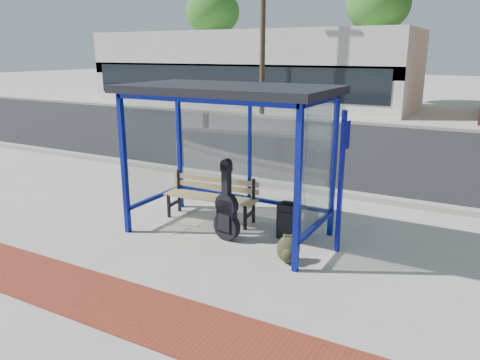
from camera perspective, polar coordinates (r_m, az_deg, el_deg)
The scene contains 19 objects.
ground at distance 7.82m, azimuth -1.44°, elevation -6.50°, with size 120.00×120.00×0.00m, color #B2ADA0.
brick_paver_strip at distance 5.94m, azimuth -14.59°, elevation -14.45°, with size 60.00×1.00×0.01m, color maroon.
curb_near at distance 10.27m, azimuth 6.74°, elevation -0.86°, with size 60.00×0.25×0.12m, color gray.
street_asphalt at distance 15.01m, azimuth 14.17°, elevation 3.72°, with size 60.00×10.00×0.00m, color black.
curb_far at distance 19.91m, azimuth 18.05°, elevation 6.39°, with size 60.00×0.25×0.12m, color gray.
far_sidewalk at distance 21.77m, azimuth 19.03°, elevation 6.86°, with size 60.00×4.00×0.01m, color #B2ADA0.
bus_shelter at distance 7.37m, azimuth -1.26°, elevation 8.81°, with size 3.30×1.80×2.42m.
storefront_white at distance 27.37m, azimuth 1.30°, elevation 13.46°, with size 18.00×6.04×4.00m.
tree_left at distance 33.43m, azimuth -3.34°, elevation 19.70°, with size 3.60×3.60×7.03m.
tree_mid at distance 29.15m, azimuth 16.52°, elevation 19.78°, with size 3.60×3.60×7.03m.
utility_pole_west at distance 21.94m, azimuth 2.81°, elevation 18.48°, with size 1.60×0.24×8.00m.
bench at distance 8.33m, azimuth -3.46°, elevation -1.81°, with size 1.73×0.55×0.80m.
guitar_bag at distance 7.41m, azimuth -1.63°, elevation -3.99°, with size 0.47×0.20×1.25m.
suitcase at distance 7.58m, azimuth 5.95°, elevation -4.98°, with size 0.39×0.28×0.62m.
backpack at distance 6.76m, azimuth 5.90°, elevation -8.47°, with size 0.40×0.38×0.40m.
sign_post at distance 6.91m, azimuth 12.28°, elevation 0.63°, with size 0.09×0.27×2.13m.
newspaper_a at distance 8.03m, azimuth -8.89°, elevation -6.05°, with size 0.42×0.34×0.01m, color white.
newspaper_b at distance 8.34m, azimuth -5.86°, elevation -5.11°, with size 0.38×0.30×0.01m, color white.
newspaper_c at distance 8.04m, azimuth -7.64°, elevation -5.97°, with size 0.34×0.27×0.01m, color white.
Camera 1 is at (3.67, -6.26, 2.91)m, focal length 35.00 mm.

